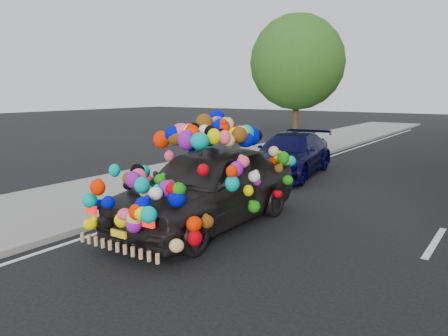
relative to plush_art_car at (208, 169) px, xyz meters
name	(u,v)px	position (x,y,z in m)	size (l,w,h in m)	color
ground	(266,212)	(0.56, 1.49, -1.20)	(100.00, 100.00, 0.00)	black
sidewalk	(135,187)	(-3.74, 1.49, -1.14)	(4.00, 60.00, 0.12)	gray
kerb	(187,196)	(-1.79, 1.49, -1.13)	(0.15, 60.00, 0.13)	gray
lane_markings	(435,242)	(4.16, 1.49, -1.19)	(6.00, 50.00, 0.01)	silver
tree_near_sidewalk	(297,62)	(-3.24, 10.99, 2.83)	(4.20, 4.20, 6.13)	#332114
plush_art_car	(208,169)	(0.00, 0.00, 0.00)	(2.37, 5.11, 2.32)	black
navy_sedan	(290,154)	(-1.04, 5.99, -0.50)	(1.95, 4.79, 1.39)	black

